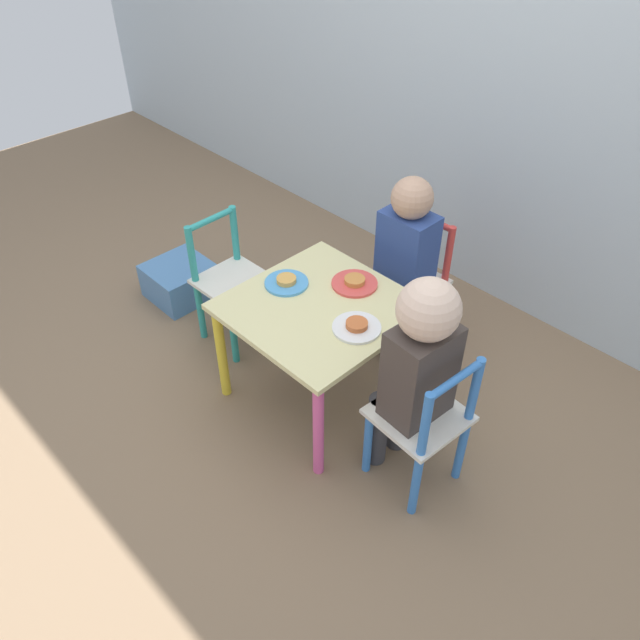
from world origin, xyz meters
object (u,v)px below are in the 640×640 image
object	(u,v)px
child_back	(403,252)
plate_back	(355,283)
kids_table	(320,320)
plate_left	(286,282)
chair_teal	(231,283)
plate_right	(357,327)
child_right	(417,363)
chair_blue	(424,424)
chair_red	(409,283)
storage_bin	(180,281)

from	to	relation	value
child_back	plate_back	world-z (taller)	child_back
kids_table	plate_back	distance (m)	0.18
plate_left	child_back	bearing A→B (deg)	68.83
chair_teal	plate_right	xyz separation A→B (m)	(0.67, 0.01, 0.17)
plate_right	child_back	bearing A→B (deg)	111.40
child_right	plate_back	size ratio (longest dim) A/B	4.78
plate_left	chair_blue	bearing A→B (deg)	-3.23
plate_back	plate_left	world-z (taller)	same
child_right	plate_left	distance (m)	0.61
plate_back	chair_red	bearing A→B (deg)	90.20
chair_red	storage_bin	distance (m)	1.04
chair_teal	chair_blue	bearing A→B (deg)	-92.87
kids_table	chair_teal	distance (m)	0.51
kids_table	child_back	world-z (taller)	child_back
kids_table	plate_left	xyz separation A→B (m)	(-0.17, 0.00, 0.07)
child_right	plate_right	bearing A→B (deg)	-92.72
chair_red	child_back	bearing A→B (deg)	-90.00
kids_table	child_back	xyz separation A→B (m)	(-0.00, 0.44, 0.08)
storage_bin	plate_back	bearing A→B (deg)	12.21
chair_teal	plate_right	bearing A→B (deg)	-90.36
chair_red	child_back	world-z (taller)	child_back
kids_table	child_right	size ratio (longest dim) A/B	0.73
child_back	kids_table	bearing A→B (deg)	-90.00
chair_blue	chair_teal	world-z (taller)	same
plate_back	child_right	bearing A→B (deg)	-24.88
plate_right	chair_teal	bearing A→B (deg)	-178.95
child_back	storage_bin	size ratio (longest dim) A/B	2.77
chair_blue	chair_teal	xyz separation A→B (m)	(-0.99, 0.03, 0.00)
chair_blue	plate_right	bearing A→B (deg)	-92.23
kids_table	plate_back	world-z (taller)	plate_back
child_back	plate_left	distance (m)	0.47
chair_blue	child_right	world-z (taller)	child_right
chair_teal	child_right	xyz separation A→B (m)	(0.94, -0.02, 0.22)
child_right	plate_right	world-z (taller)	child_right
chair_teal	plate_right	world-z (taller)	chair_teal
chair_teal	plate_left	bearing A→B (deg)	-89.27
child_right	plate_back	world-z (taller)	child_right
chair_red	chair_blue	bearing A→B (deg)	-47.23
chair_blue	storage_bin	world-z (taller)	chair_blue
child_back	storage_bin	world-z (taller)	child_back
kids_table	chair_red	distance (m)	0.51
kids_table	chair_red	world-z (taller)	chair_red
chair_teal	plate_right	distance (m)	0.69
plate_right	plate_left	size ratio (longest dim) A/B	1.03
plate_right	plate_back	size ratio (longest dim) A/B	0.98
kids_table	child_right	xyz separation A→B (m)	(0.44, -0.03, 0.12)
chair_blue	plate_right	world-z (taller)	chair_blue
plate_right	plate_back	world-z (taller)	same
chair_red	storage_bin	size ratio (longest dim) A/B	2.00
chair_red	plate_right	xyz separation A→B (m)	(0.17, -0.50, 0.17)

